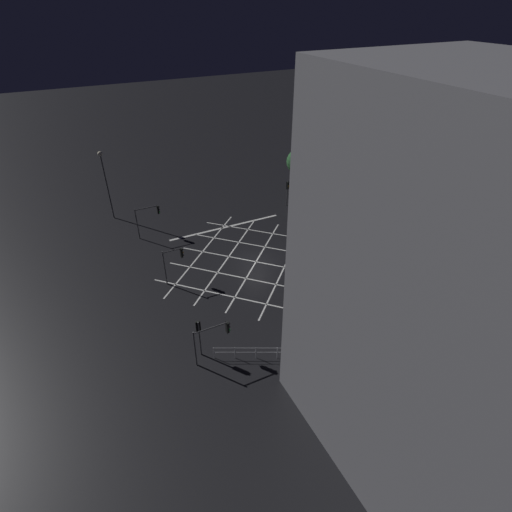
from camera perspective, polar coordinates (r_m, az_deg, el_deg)
ground_plane at (r=39.52m, az=0.00°, el=-0.83°), size 200.00×200.00×0.00m
road_markings at (r=43.51m, az=9.66°, el=2.18°), size 19.63×25.70×0.01m
traffic_light_median_north at (r=36.19m, az=-11.55°, el=-0.28°), size 0.36×1.92×3.54m
traffic_light_se_main at (r=49.38m, az=4.55°, el=9.57°), size 0.39×0.36×3.24m
traffic_light_ne_cross at (r=44.01m, az=-14.99°, el=5.77°), size 0.36×2.66×3.56m
traffic_light_nw_main at (r=29.01m, az=-8.21°, el=-10.56°), size 0.39×0.36×3.20m
traffic_light_nw_cross at (r=28.53m, az=-5.89°, el=-11.05°), size 0.36×2.76×3.22m
street_lamp_east at (r=48.05m, az=-20.90°, el=11.19°), size 0.52×0.52×8.04m
street_lamp_west at (r=44.79m, az=17.00°, el=11.84°), size 0.49×0.49×10.18m
street_tree_near at (r=54.74m, az=6.16°, el=13.24°), size 3.34×3.34×5.16m
street_tree_far at (r=53.82m, az=7.15°, el=12.74°), size 3.23×3.23×5.03m
pedestrian_railing at (r=29.59m, az=0.00°, el=-13.47°), size 2.78×5.55×1.05m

